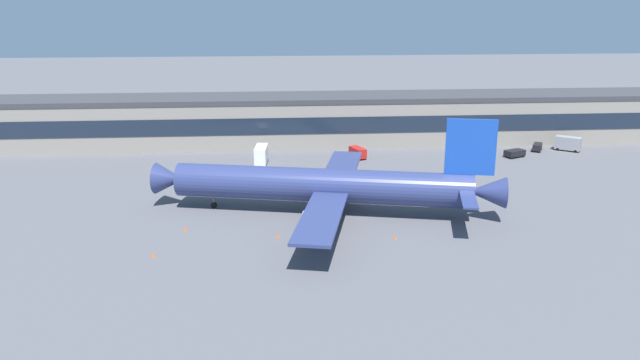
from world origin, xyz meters
TOP-DOWN VIEW (x-y plane):
  - ground_plane at (0.00, 0.00)m, footprint 600.00×600.00m
  - terminal_building at (0.00, 56.69)m, footprint 184.46×15.58m
  - airliner at (-5.70, 1.84)m, footprint 62.06×53.25m
  - stair_truck at (58.55, 43.66)m, footprint 6.26×5.49m
  - follow_me_car at (50.77, 44.06)m, footprint 3.80×4.77m
  - crew_van at (5.14, 40.40)m, footprint 3.88×5.64m
  - pushback_tractor at (42.75, 38.45)m, footprint 5.45×4.37m
  - catering_truck at (-17.75, 36.73)m, footprint 3.22×7.40m
  - traffic_cone_0 at (-33.19, -15.45)m, footprint 0.54×0.54m
  - traffic_cone_1 at (-14.57, -9.15)m, footprint 0.45×0.45m
  - traffic_cone_2 at (-29.85, -4.74)m, footprint 0.54×0.54m
  - traffic_cone_3 at (4.06, -11.38)m, footprint 0.48×0.48m

SIDE VIEW (x-z plane):
  - ground_plane at x=0.00m, z-range 0.00..0.00m
  - traffic_cone_1 at x=-14.57m, z-range 0.00..0.56m
  - traffic_cone_3 at x=4.06m, z-range 0.00..0.61m
  - traffic_cone_0 at x=-33.19m, z-range 0.00..0.68m
  - traffic_cone_2 at x=-29.85m, z-range 0.00..0.68m
  - pushback_tractor at x=42.75m, z-range 0.17..1.92m
  - follow_me_car at x=50.77m, z-range 0.17..2.02m
  - crew_van at x=5.14m, z-range 0.18..2.73m
  - stair_truck at x=58.55m, z-range 0.20..3.75m
  - catering_truck at x=-17.75m, z-range 0.22..4.37m
  - airliner at x=-5.70m, z-range -3.68..14.10m
  - terminal_building at x=0.00m, z-range 0.02..12.68m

